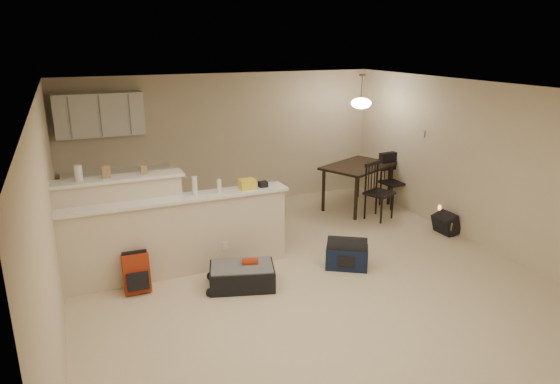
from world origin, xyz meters
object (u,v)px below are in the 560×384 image
dining_chair_near (380,192)px  dining_chair_far (394,181)px  navy_duffel (347,257)px  black_daypack (446,224)px  pendant_lamp (361,103)px  suitcase (242,276)px  dining_table (358,170)px  red_backpack (136,273)px

dining_chair_near → dining_chair_far: (0.66, 0.48, -0.01)m
navy_duffel → black_daypack: bearing=45.0°
dining_chair_far → navy_duffel: 2.99m
dining_chair_far → black_daypack: 1.55m
dining_chair_near → black_daypack: dining_chair_near is taller
pendant_lamp → suitcase: size_ratio=0.75×
dining_chair_near → dining_chair_far: 0.81m
dining_table → pendant_lamp: (-0.00, 0.00, 1.25)m
suitcase → dining_chair_far: bearing=44.0°
navy_duffel → dining_chair_near: bearing=76.9°
dining_chair_near → navy_duffel: size_ratio=1.77×
pendant_lamp → dining_chair_near: 1.64m
dining_table → suitcase: bearing=-169.9°
dining_chair_near → red_backpack: dining_chair_near is taller
dining_table → dining_chair_far: size_ratio=1.59×
dining_chair_near → suitcase: 3.43m
pendant_lamp → navy_duffel: 3.25m
dining_table → black_daypack: (0.65, -1.73, -0.57)m
dining_chair_near → suitcase: size_ratio=1.23×
red_backpack → navy_duffel: (2.80, -0.48, -0.09)m
suitcase → red_backpack: red_backpack is taller
dining_table → navy_duffel: (-1.52, -2.21, -0.58)m
pendant_lamp → navy_duffel: size_ratio=1.08×
navy_duffel → black_daypack: (2.17, 0.48, 0.01)m
dining_chair_near → dining_table: bearing=69.1°
dining_chair_near → navy_duffel: 2.20m
red_backpack → navy_duffel: bearing=-7.9°
dining_table → navy_duffel: size_ratio=2.77×
dining_chair_far → suitcase: bearing=-156.1°
dining_table → dining_chair_far: (0.68, -0.21, -0.24)m
dining_chair_far → black_daypack: bearing=-94.7°
dining_chair_far → suitcase: size_ratio=1.22×
pendant_lamp → black_daypack: bearing=-69.4°
dining_table → dining_chair_far: dining_chair_far is taller
red_backpack → suitcase: bearing=-16.5°
dining_table → black_daypack: bearing=-94.3°
dining_table → suitcase: (-3.06, -2.15, -0.60)m
black_daypack → dining_chair_far: bearing=-2.4°
pendant_lamp → navy_duffel: pendant_lamp is taller
dining_chair_near → suitcase: (-3.09, -1.46, -0.37)m
suitcase → black_daypack: black_daypack is taller
suitcase → dining_chair_near: bearing=41.9°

